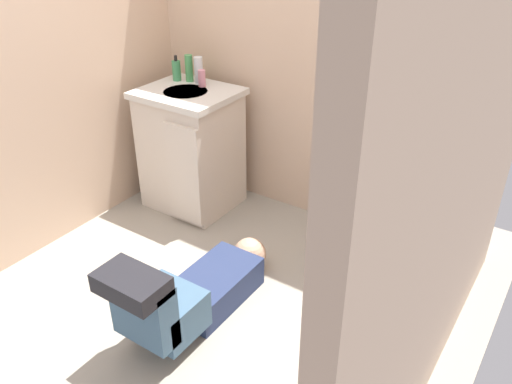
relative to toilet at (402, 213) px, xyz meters
The scene contains 15 objects.
ground_plane 1.16m from the toilet, 134.10° to the right, with size 2.72×3.10×0.04m, color #9D9687.
wall_back 1.17m from the toilet, 157.82° to the left, with size 2.38×0.08×2.40m, color #D2B194.
wall_left 2.23m from the toilet, 157.74° to the right, with size 0.08×2.10×2.40m, color #D2B194.
wall_right 1.21m from the toilet, 63.22° to the right, with size 0.08×2.10×2.40m, color #D2B194.
toilet is the anchor object (origin of this frame).
vanity_cabinet 1.44m from the toilet, behind, with size 0.60×0.53×0.82m.
faucet 1.53m from the toilet, behind, with size 0.02×0.02×0.10m, color silver.
person_plumber 1.22m from the toilet, 125.49° to the right, with size 0.39×1.06×0.52m.
tissue_box 0.44m from the toilet, 116.43° to the left, with size 0.22×0.11×0.10m, color silver.
soap_dispenser 1.71m from the toilet, behind, with size 0.06×0.06×0.17m.
bottle_green 1.64m from the toilet, behind, with size 0.05×0.05×0.17m, color #469953.
bottle_clear 1.57m from the toilet, behind, with size 0.06×0.06×0.17m, color silver.
bottle_pink 1.50m from the toilet, behind, with size 0.05×0.05×0.11m, color pink.
paper_towel_roll 0.51m from the toilet, 133.20° to the right, with size 0.11×0.11×0.22m, color white.
toilet_paper_roll 0.96m from the toilet, 77.58° to the right, with size 0.11×0.11×0.10m, color white.
Camera 1 is at (1.44, -1.70, 1.90)m, focal length 36.69 mm.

